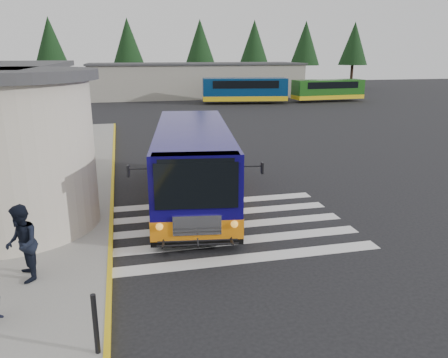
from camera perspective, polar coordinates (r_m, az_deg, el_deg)
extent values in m
plane|color=black|center=(15.06, 1.14, -4.89)|extent=(140.00, 140.00, 0.00)
cube|color=yellow|center=(18.40, -14.36, -1.19)|extent=(0.12, 34.00, 0.16)
cylinder|color=#B4AB98|center=(14.84, -26.57, 2.74)|extent=(5.20, 5.20, 4.50)
cube|color=black|center=(19.30, -21.79, 2.55)|extent=(0.08, 1.20, 2.20)
cube|color=#38383A|center=(18.99, -20.76, 6.46)|extent=(1.20, 1.80, 0.12)
cube|color=silver|center=(12.11, 2.62, -10.35)|extent=(8.00, 0.55, 0.01)
cube|color=silver|center=(13.15, 1.19, -8.09)|extent=(8.00, 0.55, 0.01)
cube|color=silver|center=(14.22, -0.02, -6.16)|extent=(8.00, 0.55, 0.01)
cube|color=silver|center=(15.31, -1.05, -4.50)|extent=(8.00, 0.55, 0.01)
cube|color=silver|center=(16.42, -1.94, -3.06)|extent=(8.00, 0.55, 0.01)
cube|color=gray|center=(56.52, -3.64, 12.67)|extent=(26.00, 8.00, 4.00)
cube|color=#38383A|center=(56.43, -3.68, 14.80)|extent=(26.40, 8.40, 0.20)
cylinder|color=black|center=(64.27, -21.31, 11.87)|extent=(0.44, 0.44, 3.60)
cone|color=black|center=(64.19, -21.78, 16.31)|extent=(4.40, 4.40, 6.40)
cylinder|color=black|center=(63.73, -12.18, 12.56)|extent=(0.44, 0.44, 3.60)
cone|color=black|center=(63.64, -12.46, 17.05)|extent=(4.40, 4.40, 6.40)
cylinder|color=black|center=(64.74, -3.08, 12.94)|extent=(0.44, 0.44, 3.60)
cone|color=black|center=(64.66, -3.15, 17.37)|extent=(4.40, 4.40, 6.40)
cylinder|color=black|center=(66.63, 3.88, 13.02)|extent=(0.44, 0.44, 3.60)
cone|color=black|center=(66.55, 3.97, 17.32)|extent=(4.40, 4.40, 6.40)
cylinder|color=black|center=(69.40, 10.38, 12.92)|extent=(0.44, 0.44, 3.60)
cone|color=black|center=(69.32, 10.59, 17.05)|extent=(4.40, 4.40, 6.40)
cylinder|color=black|center=(72.94, 16.30, 12.70)|extent=(0.44, 0.44, 3.60)
cone|color=black|center=(72.86, 16.62, 16.61)|extent=(4.40, 4.40, 6.40)
cube|color=#0F085D|center=(16.21, -4.08, 2.58)|extent=(3.84, 9.49, 2.41)
cube|color=orange|center=(16.45, -4.01, -0.52)|extent=(3.87, 9.52, 0.57)
cube|color=black|center=(16.55, -3.99, -1.65)|extent=(3.86, 9.51, 0.23)
cube|color=black|center=(11.64, -3.62, -0.91)|extent=(2.24, 0.38, 1.28)
cube|color=silver|center=(12.01, -3.52, -6.07)|extent=(1.33, 0.25, 0.56)
cube|color=black|center=(16.93, -8.59, 4.72)|extent=(0.99, 6.70, 0.92)
cube|color=black|center=(16.98, 0.24, 4.92)|extent=(0.99, 6.70, 0.92)
cylinder|color=black|center=(13.63, -8.46, -5.17)|extent=(0.44, 1.02, 0.98)
cylinder|color=black|center=(13.67, 1.04, -4.91)|extent=(0.44, 1.02, 0.98)
cylinder|color=black|center=(19.08, -7.57, 1.09)|extent=(0.44, 1.02, 0.98)
cylinder|color=black|center=(19.12, -0.81, 1.26)|extent=(0.44, 1.02, 0.98)
cube|color=black|center=(11.79, -12.42, 1.03)|extent=(0.08, 0.19, 0.31)
cube|color=black|center=(11.87, 5.00, 1.46)|extent=(0.08, 0.19, 0.31)
imported|color=black|center=(11.41, -24.91, -7.67)|extent=(0.89, 1.05, 1.88)
cylinder|color=black|center=(8.53, -16.44, -17.72)|extent=(0.10, 0.10, 1.19)
cube|color=navy|center=(49.02, 2.70, 11.66)|extent=(9.45, 3.96, 2.34)
cube|color=yellow|center=(49.10, 2.69, 10.56)|extent=(9.49, 3.99, 0.51)
cube|color=black|center=(48.98, 2.71, 12.31)|extent=(7.45, 3.69, 0.81)
cube|color=#1B5216|center=(52.47, 13.43, 11.36)|extent=(8.32, 2.78, 2.09)
cube|color=yellow|center=(52.54, 13.36, 10.44)|extent=(8.35, 2.81, 0.46)
cube|color=black|center=(52.44, 13.46, 11.91)|extent=(6.51, 2.71, 0.73)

